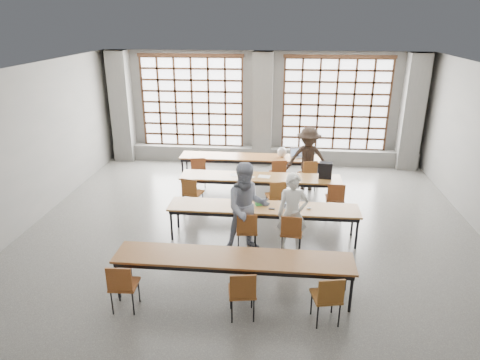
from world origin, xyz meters
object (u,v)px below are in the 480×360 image
(chair_back_right, at_px, (308,172))
(chair_front_left, at_px, (247,228))
(red_pouch, at_px, (124,282))
(chair_mid_left, at_px, (192,191))
(desk_row_d, at_px, (233,260))
(desk_row_a, at_px, (250,159))
(plastic_bag, at_px, (282,152))
(backpack, at_px, (325,170))
(laptop_back, at_px, (297,155))
(chair_mid_centre, at_px, (276,194))
(chair_near_right, at_px, (328,295))
(desk_row_b, at_px, (260,179))
(chair_front_right, at_px, (292,230))
(green_box, at_px, (261,203))
(chair_mid_right, at_px, (335,196))
(phone, at_px, (272,209))
(chair_back_mid, at_px, (278,171))
(chair_near_left, at_px, (122,283))
(student_back, at_px, (308,159))
(mouse, at_px, (309,208))
(chair_back_left, at_px, (198,168))
(student_female, at_px, (247,208))
(student_male, at_px, (293,214))
(desk_row_c, at_px, (263,210))
(laptop_front, at_px, (290,203))
(chair_near_mid, at_px, (242,290))

(chair_back_right, xyz_separation_m, chair_front_left, (-1.38, -3.40, 0.00))
(red_pouch, bearing_deg, chair_mid_left, 85.10)
(desk_row_d, bearing_deg, desk_row_a, 91.34)
(plastic_bag, bearing_deg, chair_back_right, -43.07)
(backpack, bearing_deg, laptop_back, 117.27)
(chair_mid_centre, bearing_deg, chair_near_right, -77.57)
(desk_row_b, distance_m, chair_mid_centre, 0.77)
(desk_row_a, distance_m, backpack, 2.52)
(chair_front_right, bearing_deg, chair_near_right, -75.75)
(desk_row_d, relative_size, green_box, 16.00)
(chair_back_right, relative_size, chair_front_left, 1.00)
(chair_mid_right, distance_m, phone, 1.94)
(backpack, bearing_deg, red_pouch, -122.49)
(chair_back_mid, relative_size, chair_near_left, 1.00)
(chair_front_left, distance_m, chair_near_right, 2.48)
(student_back, bearing_deg, chair_mid_left, -144.27)
(plastic_bag, bearing_deg, red_pouch, -112.23)
(chair_mid_left, relative_size, student_back, 0.51)
(chair_mid_centre, xyz_separation_m, phone, (-0.08, -1.28, 0.20))
(desk_row_b, distance_m, mouse, 2.14)
(laptop_back, bearing_deg, phone, -99.70)
(chair_front_right, bearing_deg, red_pouch, -143.82)
(student_back, bearing_deg, chair_mid_centre, -110.50)
(mouse, xyz_separation_m, phone, (-0.77, -0.08, -0.01))
(chair_back_left, xyz_separation_m, student_back, (2.99, 0.13, 0.33))
(student_female, bearing_deg, chair_mid_right, 27.06)
(student_back, bearing_deg, red_pouch, -115.44)
(chair_back_mid, xyz_separation_m, chair_front_left, (-0.57, -3.40, 0.00))
(chair_near_right, height_order, student_female, student_female)
(student_male, bearing_deg, laptop_back, 83.02)
(chair_back_mid, distance_m, laptop_back, 0.93)
(chair_mid_right, bearing_deg, plastic_bag, 119.12)
(chair_mid_right, relative_size, chair_front_right, 1.00)
(desk_row_c, height_order, desk_row_d, same)
(desk_row_c, height_order, chair_back_right, chair_back_right)
(desk_row_a, bearing_deg, laptop_front, -71.77)
(desk_row_a, xyz_separation_m, chair_near_right, (1.64, -6.08, -0.13))
(desk_row_b, distance_m, backpack, 1.62)
(chair_back_left, height_order, laptop_back, laptop_back)
(chair_mid_right, relative_size, student_female, 0.47)
(chair_front_right, height_order, laptop_back, laptop_back)
(desk_row_a, bearing_deg, chair_mid_right, -45.76)
(desk_row_a, height_order, chair_mid_left, chair_mid_left)
(student_female, xyz_separation_m, green_box, (0.25, 0.58, -0.15))
(chair_mid_right, distance_m, laptop_back, 2.49)
(chair_back_left, height_order, chair_near_left, same)
(chair_near_right, bearing_deg, red_pouch, 178.62)
(desk_row_c, height_order, laptop_back, laptop_back)
(chair_near_mid, xyz_separation_m, student_female, (-0.11, 2.18, 0.39))
(chair_mid_right, height_order, student_male, student_male)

